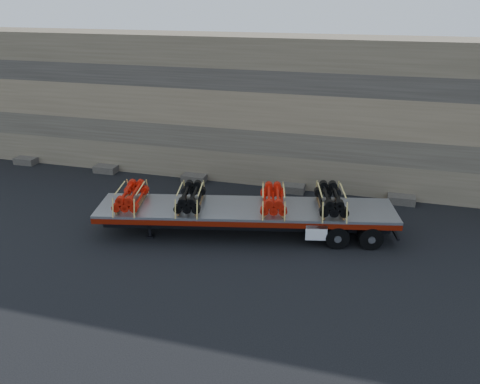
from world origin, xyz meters
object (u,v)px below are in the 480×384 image
(trailer, at_px, (246,220))
(bundle_front, at_px, (131,197))
(bundle_midfront, at_px, (190,198))
(bundle_rear, at_px, (331,200))
(bundle_midrear, at_px, (273,199))

(trailer, relative_size, bundle_front, 5.89)
(bundle_midfront, bearing_deg, bundle_rear, 0.00)
(bundle_midfront, bearing_deg, bundle_midrear, 0.00)
(bundle_front, height_order, bundle_midrear, bundle_midrear)
(bundle_midrear, bearing_deg, bundle_front, -180.00)
(trailer, xyz_separation_m, bundle_midrear, (1.04, 0.23, 0.92))
(trailer, relative_size, bundle_midrear, 5.88)
(bundle_front, relative_size, bundle_midfront, 0.99)
(trailer, height_order, bundle_midrear, bundle_midrear)
(trailer, height_order, bundle_rear, bundle_rear)
(bundle_front, relative_size, bundle_rear, 0.92)
(bundle_front, distance_m, bundle_rear, 7.72)
(bundle_front, xyz_separation_m, bundle_rear, (7.53, 1.70, 0.03))
(bundle_front, bearing_deg, bundle_midfront, 0.00)
(trailer, xyz_separation_m, bundle_front, (-4.36, -0.98, 0.92))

